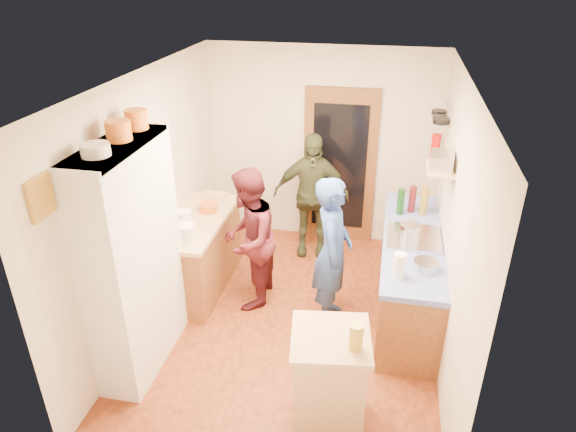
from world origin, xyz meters
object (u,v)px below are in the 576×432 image
(hutch_body, at_px, (133,261))
(person_back, at_px, (312,195))
(person_left, at_px, (252,238))
(person_hob, at_px, (335,254))
(right_counter_base, at_px, (408,276))
(island_base, at_px, (329,382))

(hutch_body, bearing_deg, person_back, 61.29)
(hutch_body, bearing_deg, person_left, 54.88)
(person_hob, xyz_separation_m, person_left, (-0.93, 0.19, -0.02))
(right_counter_base, xyz_separation_m, person_back, (-1.24, 1.00, 0.40))
(hutch_body, relative_size, person_back, 1.34)
(right_counter_base, relative_size, person_hob, 1.33)
(hutch_body, xyz_separation_m, island_base, (1.85, -0.44, -0.67))
(right_counter_base, distance_m, person_hob, 0.95)
(person_hob, bearing_deg, person_left, 75.95)
(hutch_body, relative_size, person_left, 1.37)
(right_counter_base, height_order, person_back, person_back)
(island_base, bearing_deg, person_back, 102.06)
(hutch_body, xyz_separation_m, person_back, (1.26, 2.30, -0.28))
(right_counter_base, height_order, person_hob, person_hob)
(island_base, bearing_deg, person_left, 124.16)
(island_base, distance_m, person_back, 2.83)
(person_hob, height_order, person_left, person_hob)
(island_base, xyz_separation_m, person_back, (-0.59, 2.75, 0.39))
(person_left, height_order, person_back, person_back)
(hutch_body, xyz_separation_m, person_left, (0.79, 1.12, -0.30))
(island_base, relative_size, person_left, 0.54)
(hutch_body, bearing_deg, right_counter_base, 27.47)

